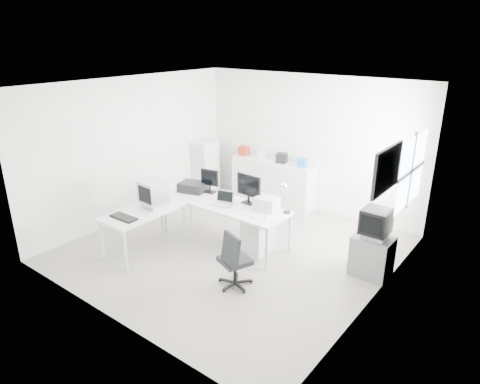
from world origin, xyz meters
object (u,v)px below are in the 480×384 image
Objects in this scene: side_desk at (145,231)px; lcd_monitor_large at (249,189)px; laptop at (223,199)px; filing_cabinet at (206,167)px; inkjet_printer at (193,187)px; laser_printer at (267,203)px; office_chair at (235,258)px; tv_cabinet at (372,256)px; drawer_pedestal at (258,236)px; main_desk at (224,222)px; sideboard at (273,182)px; crt_monitor at (154,192)px; lcd_monitor_small at (210,181)px; crt_tv at (376,224)px.

lcd_monitor_large is at bearing 48.37° from side_desk.
filing_cabinet is at bearing 123.84° from laptop.
laser_printer is at bearing -10.86° from inkjet_printer.
laser_printer reaches higher than side_desk.
filing_cabinet reaches higher than office_chair.
tv_cabinet is at bearing 25.85° from side_desk.
drawer_pedestal is 0.65× the size of office_chair.
office_chair reaches higher than tv_cabinet.
main_desk reaches higher than tv_cabinet.
side_desk is 0.73× the size of sideboard.
filing_cabinet is (-1.13, 1.61, -0.22)m from inkjet_printer.
inkjet_printer is 0.96m from crt_monitor.
lcd_monitor_large is 2.78m from filing_cabinet.
drawer_pedestal is 1.13m from office_chair.
side_desk is at bearing -154.15° from tv_cabinet.
side_desk is 1.51m from lcd_monitor_small.
crt_monitor is at bearing -157.70° from crt_tv.
inkjet_printer is 1.98m from filing_cabinet.
crt_tv is 4.66m from filing_cabinet.
lcd_monitor_small is 2.10m from office_chair.
office_chair is (1.90, -0.17, -0.54)m from crt_monitor.
main_desk is at bearing -168.09° from tv_cabinet.
tv_cabinet is 0.51× the size of filing_cabinet.
laser_printer is (1.60, 1.32, 0.48)m from side_desk.
sideboard is (-1.06, 2.06, 0.18)m from drawer_pedestal.
office_chair is 1.47× the size of tv_cabinet.
office_chair is at bearing -48.59° from lcd_monitor_small.
drawer_pedestal is 1.96m from crt_tv.
sideboard is (0.49, 3.21, 0.11)m from side_desk.
office_chair is at bearing 2.53° from side_desk.
main_desk is 0.85m from lcd_monitor_small.
inkjet_printer is 0.96× the size of crt_tv.
lcd_monitor_small is (-1.25, 0.20, 0.67)m from drawer_pedestal.
laser_printer is 1.79m from crt_tv.
laser_printer is at bearing -0.27° from lcd_monitor_large.
crt_tv is at bearing -7.86° from inkjet_printer.
lcd_monitor_large is at bearing -172.61° from crt_tv.
lcd_monitor_small is at bearing 11.41° from inkjet_printer.
drawer_pedestal is at bearing -31.74° from filing_cabinet.
filing_cabinet is at bearing 109.99° from inkjet_printer.
inkjet_printer is 2.10m from sideboard.
filing_cabinet is at bearing 124.33° from lcd_monitor_small.
tv_cabinet is at bearing 14.83° from drawer_pedestal.
crt_tv reaches higher than inkjet_printer.
sideboard reaches higher than side_desk.
lcd_monitor_large reaches higher than crt_tv.
side_desk is at bearing -127.69° from main_desk.
lcd_monitor_large is 1.03× the size of crt_monitor.
main_desk is at bearing -40.76° from filing_cabinet.
lcd_monitor_small is 0.23× the size of sideboard.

